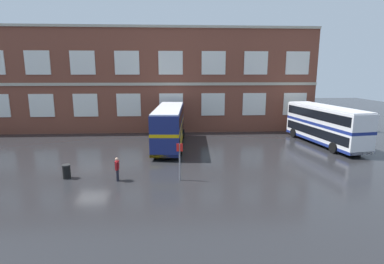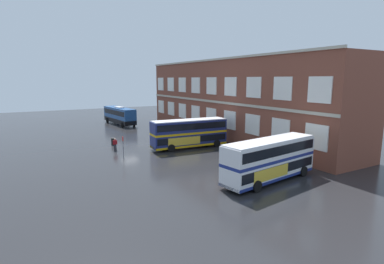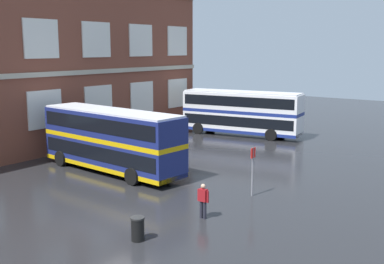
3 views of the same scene
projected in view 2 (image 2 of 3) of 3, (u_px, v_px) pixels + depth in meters
The scene contains 8 objects.
ground_plane at pixel (142, 143), 46.44m from camera, with size 120.00×120.00×0.00m, color #232326.
brick_terminal_building at pixel (231, 99), 52.11m from camera, with size 47.14×8.19×13.01m.
double_decker_near at pixel (189, 133), 43.14m from camera, with size 3.37×11.14×4.07m.
double_decker_middle at pixel (270, 159), 29.03m from camera, with size 4.16×11.26×4.07m.
touring_coach at pixel (119, 115), 65.90m from camera, with size 12.21×3.93×3.80m.
waiting_passenger at pixel (115, 144), 41.66m from camera, with size 0.25×0.63×1.70m.
bus_stand_flag at pixel (123, 145), 37.66m from camera, with size 0.44×0.10×2.70m.
station_litter_bin at pixel (113, 141), 45.31m from camera, with size 0.60×0.60×1.03m.
Camera 2 is at (43.39, -13.52, 9.77)m, focal length 28.20 mm.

